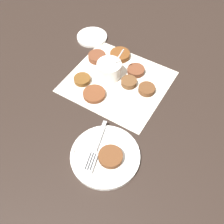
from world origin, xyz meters
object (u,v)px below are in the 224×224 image
fork (94,151)px  extra_saucer (92,37)px  fritter_on_plate (111,156)px  sauce_bowl (109,70)px  serving_plate (105,155)px

fork → extra_saucer: size_ratio=1.37×
fritter_on_plate → extra_saucer: size_ratio=0.57×
sauce_bowl → fritter_on_plate: bearing=129.6°
sauce_bowl → fritter_on_plate: (-0.22, 0.27, -0.00)m
serving_plate → fritter_on_plate: fritter_on_plate is taller
sauce_bowl → serving_plate: size_ratio=0.57×
serving_plate → extra_saucer: bearing=-44.8°
fork → sauce_bowl: bearing=-58.7°
serving_plate → fritter_on_plate: bearing=-179.6°
fritter_on_plate → fork: (0.05, 0.01, -0.01)m
extra_saucer → fork: bearing=132.0°
sauce_bowl → fork: size_ratio=0.68×
fork → serving_plate: bearing=-157.1°
fork → fritter_on_plate: bearing=-165.7°
sauce_bowl → serving_plate: (-0.20, 0.27, -0.02)m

